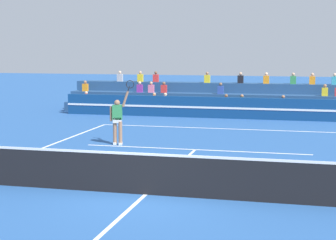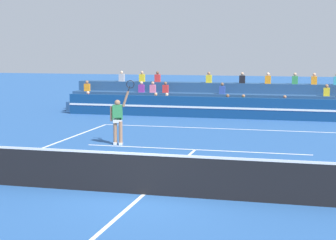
{
  "view_description": "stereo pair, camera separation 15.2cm",
  "coord_description": "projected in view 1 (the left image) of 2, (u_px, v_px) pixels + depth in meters",
  "views": [
    {
      "loc": [
        3.85,
        -13.16,
        3.66
      ],
      "look_at": [
        -0.92,
        6.05,
        1.1
      ],
      "focal_mm": 60.0,
      "sensor_mm": 36.0,
      "label": 1
    },
    {
      "loc": [
        4.0,
        -13.12,
        3.66
      ],
      "look_at": [
        -0.92,
        6.05,
        1.1
      ],
      "focal_mm": 60.0,
      "sensor_mm": 36.0,
      "label": 2
    }
  ],
  "objects": [
    {
      "name": "ground_plane",
      "position": [
        146.0,
        195.0,
        14.06
      ],
      "size": [
        120.0,
        120.0,
        0.0
      ],
      "primitive_type": "plane",
      "color": "#285699"
    },
    {
      "name": "court_lines",
      "position": [
        146.0,
        194.0,
        14.06
      ],
      "size": [
        11.1,
        23.9,
        0.01
      ],
      "color": "white",
      "rests_on": "ground"
    },
    {
      "name": "tennis_net",
      "position": [
        145.0,
        173.0,
        13.99
      ],
      "size": [
        12.0,
        0.1,
        1.1
      ],
      "color": "#2D6B38",
      "rests_on": "ground"
    },
    {
      "name": "sponsor_banner_wall",
      "position": [
        230.0,
        108.0,
        29.07
      ],
      "size": [
        18.0,
        0.26,
        1.1
      ],
      "color": "navy",
      "rests_on": "ground"
    },
    {
      "name": "bleacher_stand",
      "position": [
        236.0,
        101.0,
        31.5
      ],
      "size": [
        19.31,
        2.85,
        2.28
      ],
      "color": "navy",
      "rests_on": "ground"
    },
    {
      "name": "tennis_player",
      "position": [
        118.0,
        119.0,
        21.15
      ],
      "size": [
        0.96,
        0.32,
        2.49
      ],
      "color": "#9E7051",
      "rests_on": "ground"
    },
    {
      "name": "tennis_ball",
      "position": [
        270.0,
        182.0,
        15.25
      ],
      "size": [
        0.07,
        0.07,
        0.07
      ],
      "primitive_type": "sphere",
      "color": "#C6DB33",
      "rests_on": "ground"
    }
  ]
}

